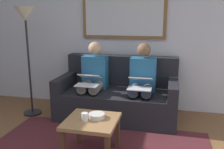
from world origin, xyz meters
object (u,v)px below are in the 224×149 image
object	(u,v)px
framed_mirror	(124,14)
laptop_silver	(140,83)
coffee_table	(92,125)
person_left	(142,80)
person_right	(93,77)
bowl	(97,116)
cup	(85,117)
couch	(118,96)
laptop_white	(88,80)
standing_lamp	(26,27)

from	to	relation	value
framed_mirror	laptop_silver	xyz separation A→B (m)	(-0.38, 0.70, -0.93)
coffee_table	laptop_silver	bearing A→B (deg)	-114.72
person_left	person_right	world-z (taller)	same
coffee_table	person_left	size ratio (longest dim) A/B	0.49
bowl	framed_mirror	bearing A→B (deg)	-90.01
bowl	person_right	xyz separation A→B (m)	(0.38, -1.09, 0.16)
person_left	laptop_silver	xyz separation A→B (m)	(0.00, 0.24, 0.02)
cup	couch	bearing A→B (deg)	-94.56
person_right	laptop_white	xyz separation A→B (m)	(0.00, 0.24, 0.01)
bowl	standing_lamp	bearing A→B (deg)	-33.64
framed_mirror	person_right	xyz separation A→B (m)	(0.38, 0.46, -0.94)
laptop_silver	bowl	bearing A→B (deg)	66.16
person_left	laptop_silver	bearing A→B (deg)	90.00
laptop_silver	person_left	bearing A→B (deg)	-90.00
framed_mirror	laptop_white	bearing A→B (deg)	61.72
person_left	laptop_white	xyz separation A→B (m)	(0.75, 0.24, 0.01)
laptop_silver	standing_lamp	xyz separation A→B (m)	(1.72, -0.04, 0.75)
bowl	person_right	distance (m)	1.16
laptop_silver	standing_lamp	size ratio (longest dim) A/B	0.21
person_right	framed_mirror	bearing A→B (deg)	-129.41
laptop_silver	framed_mirror	bearing A→B (deg)	-61.72
bowl	coffee_table	bearing A→B (deg)	53.92
cup	standing_lamp	world-z (taller)	standing_lamp
coffee_table	person_left	distance (m)	1.25
cup	laptop_silver	distance (m)	1.08
framed_mirror	person_left	size ratio (longest dim) A/B	1.18
couch	framed_mirror	world-z (taller)	framed_mirror
framed_mirror	laptop_white	world-z (taller)	framed_mirror
couch	person_right	world-z (taller)	person_right
standing_lamp	bowl	bearing A→B (deg)	146.36
couch	coffee_table	distance (m)	1.22
laptop_silver	standing_lamp	world-z (taller)	standing_lamp
framed_mirror	coffee_table	size ratio (longest dim) A/B	2.40
couch	person_right	bearing A→B (deg)	10.26
framed_mirror	laptop_white	xyz separation A→B (m)	(0.38, 0.70, -0.93)
couch	standing_lamp	bearing A→B (deg)	11.26
couch	coffee_table	world-z (taller)	couch
framed_mirror	laptop_white	distance (m)	1.22
person_left	framed_mirror	bearing A→B (deg)	-50.59
laptop_white	laptop_silver	bearing A→B (deg)	-179.99
person_right	coffee_table	bearing A→B (deg)	106.16
couch	laptop_silver	distance (m)	0.58
coffee_table	standing_lamp	xyz separation A→B (m)	(1.30, -0.95, 1.01)
couch	framed_mirror	xyz separation A→B (m)	(0.00, -0.39, 1.24)
cup	laptop_silver	world-z (taller)	laptop_silver
couch	bowl	xyz separation A→B (m)	(0.00, 1.16, 0.14)
bowl	person_left	world-z (taller)	person_left
couch	standing_lamp	world-z (taller)	standing_lamp
couch	laptop_white	world-z (taller)	couch
framed_mirror	bowl	bearing A→B (deg)	89.99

